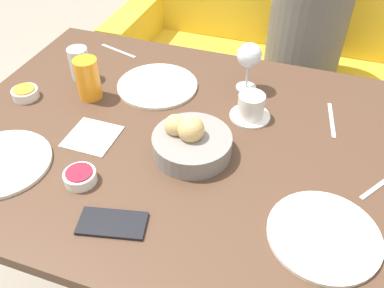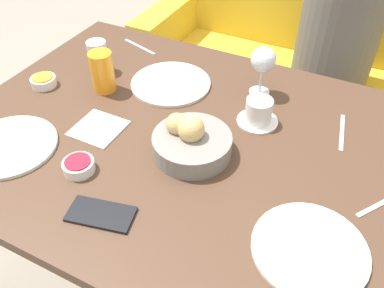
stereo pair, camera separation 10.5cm
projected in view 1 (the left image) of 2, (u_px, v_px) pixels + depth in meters
ground_plane at (190, 279)px, 1.61m from camera, size 10.00×10.00×0.00m
dining_table at (189, 162)px, 1.18m from camera, size 1.34×0.96×0.74m
couch at (282, 74)px, 2.18m from camera, size 1.71×0.70×0.86m
seated_person at (300, 62)px, 1.93m from camera, size 0.34×0.45×1.13m
bread_basket at (191, 142)px, 1.05m from camera, size 0.21×0.21×0.11m
plate_near_left at (1, 163)px, 1.03m from camera, size 0.25×0.25×0.01m
plate_near_right at (324, 235)px, 0.87m from camera, size 0.24×0.24×0.01m
plate_far_center at (157, 86)px, 1.30m from camera, size 0.26×0.26×0.01m
juice_glass at (88, 79)px, 1.22m from camera, size 0.07×0.07×0.13m
water_tumbler at (80, 64)px, 1.31m from camera, size 0.06×0.06×0.11m
wine_glass at (249, 57)px, 1.22m from camera, size 0.08×0.08×0.16m
coffee_cup at (251, 107)px, 1.16m from camera, size 0.12×0.12×0.08m
jam_bowl_berry at (80, 177)px, 0.98m from camera, size 0.08×0.08×0.03m
jam_bowl_honey at (25, 93)px, 1.25m from camera, size 0.08×0.08×0.03m
fork_silver at (332, 120)px, 1.17m from camera, size 0.04×0.16×0.00m
knife_silver at (118, 51)px, 1.47m from camera, size 0.16×0.06×0.00m
spoon_coffee at (377, 187)px, 0.98m from camera, size 0.08×0.11×0.00m
napkin at (92, 137)px, 1.12m from camera, size 0.13×0.13×0.00m
cell_phone at (112, 223)px, 0.89m from camera, size 0.16×0.11×0.01m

